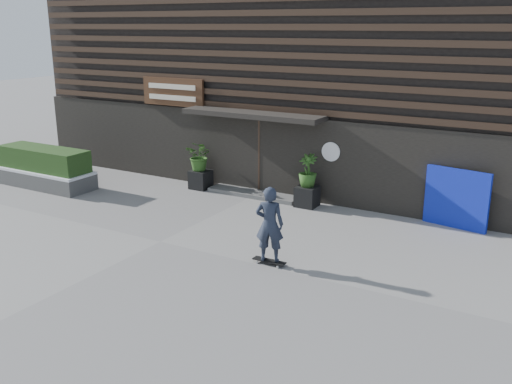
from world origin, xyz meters
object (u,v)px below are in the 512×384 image
Objects in this scene: planter_pot_right at (307,196)px; raised_bed at (46,179)px; blue_tarp at (456,199)px; planter_pot_left at (201,179)px; skateboarder at (270,225)px.

raised_bed is at bearing -164.49° from planter_pot_right.
blue_tarp reaches higher than planter_pot_right.
blue_tarp is (7.91, 0.30, 0.48)m from planter_pot_left.
skateboarder is at bearing -113.97° from blue_tarp.
blue_tarp is 5.48m from skateboarder.
blue_tarp is (12.49, 2.62, 0.53)m from raised_bed.
planter_pot_left is 5.13m from raised_bed.
planter_pot_left reaches higher than raised_bed.
skateboarder is at bearing -11.60° from raised_bed.
planter_pot_right is 0.36× the size of blue_tarp.
blue_tarp is at bearing 2.17° from planter_pot_left.
skateboarder is at bearing -41.15° from planter_pot_left.
planter_pot_right is at bearing 0.00° from planter_pot_left.
planter_pot_left is 7.94m from blue_tarp.
planter_pot_left is 0.33× the size of skateboarder.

